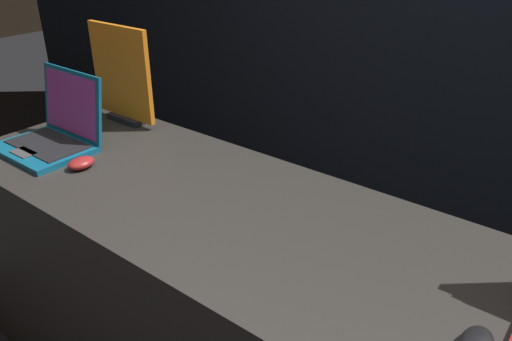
% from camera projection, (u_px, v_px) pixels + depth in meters
% --- Properties ---
extents(display_counter, '(2.27, 0.71, 0.87)m').
position_uv_depth(display_counter, '(253.00, 329.00, 1.62)').
color(display_counter, '#282623').
rests_on(display_counter, ground_plane).
extents(laptop_front, '(0.34, 0.30, 0.27)m').
position_uv_depth(laptop_front, '(55.00, 131.00, 1.83)').
color(laptop_front, '#0F5170').
rests_on(laptop_front, display_counter).
extents(mouse_front, '(0.07, 0.09, 0.04)m').
position_uv_depth(mouse_front, '(81.00, 163.00, 1.69)').
color(mouse_front, maroon).
rests_on(mouse_front, display_counter).
extents(promo_stand_front, '(0.33, 0.07, 0.39)m').
position_uv_depth(promo_stand_front, '(122.00, 78.00, 2.00)').
color(promo_stand_front, black).
rests_on(promo_stand_front, display_counter).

